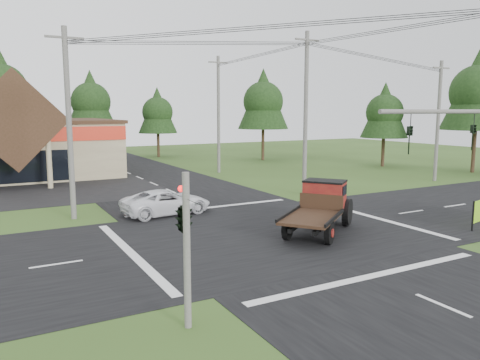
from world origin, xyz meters
TOP-DOWN VIEW (x-y plane):
  - ground at (0.00, 0.00)m, footprint 120.00×120.00m
  - road_ns at (0.00, 0.00)m, footprint 12.00×120.00m
  - road_ew at (0.00, 0.00)m, footprint 120.00×12.00m
  - traffic_signal_corner at (-7.50, -7.32)m, footprint 0.53×2.48m
  - utility_pole_nw at (-8.00, 8.00)m, footprint 2.00×0.30m
  - utility_pole_ne at (8.00, 8.00)m, footprint 2.00×0.30m
  - utility_pole_far at (22.00, 8.00)m, footprint 2.00×0.30m
  - utility_pole_n at (8.00, 22.00)m, footprint 2.00×0.30m
  - tree_row_c at (-10.00, 41.00)m, footprint 7.28×7.28m
  - tree_row_d at (0.00, 42.00)m, footprint 6.16×6.16m
  - tree_row_e at (8.00, 40.00)m, footprint 5.04×5.04m
  - tree_side_ne at (18.00, 30.00)m, footprint 6.16×6.16m
  - tree_side_e_near at (26.00, 18.00)m, footprint 5.04×5.04m
  - tree_side_e_far at (30.00, 10.00)m, footprint 6.72×6.72m
  - antique_flatbed_truck at (2.09, -1.12)m, footprint 6.25×5.52m
  - white_pickup at (-3.01, 6.61)m, footprint 5.46×2.92m

SIDE VIEW (x-z plane):
  - ground at x=0.00m, z-range 0.00..0.00m
  - road_ns at x=0.00m, z-range 0.00..0.02m
  - road_ew at x=0.00m, z-range 0.00..0.02m
  - white_pickup at x=-3.01m, z-range 0.00..1.46m
  - antique_flatbed_truck at x=2.09m, z-range 0.00..2.54m
  - traffic_signal_corner at x=-7.50m, z-range 1.32..5.72m
  - utility_pole_far at x=22.00m, z-range 0.14..10.34m
  - utility_pole_nw at x=-8.00m, z-range 0.14..10.64m
  - utility_pole_n at x=8.00m, z-range 0.14..11.34m
  - utility_pole_ne at x=8.00m, z-range 0.14..11.64m
  - tree_row_e at x=8.00m, z-range 1.49..10.58m
  - tree_side_e_near at x=26.00m, z-range 1.49..10.58m
  - tree_row_d at x=0.00m, z-range 1.82..12.93m
  - tree_side_ne at x=18.00m, z-range 1.82..12.93m
  - tree_side_e_far at x=30.00m, z-range 1.99..14.11m
  - tree_row_c at x=-10.00m, z-range 2.16..15.29m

